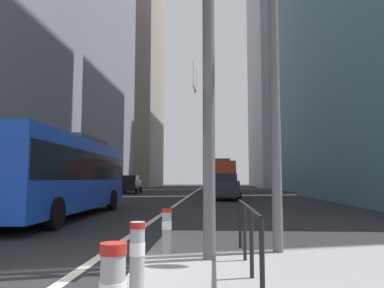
% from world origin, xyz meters
% --- Properties ---
extents(ground_plane, '(160.00, 160.00, 0.00)m').
position_xyz_m(ground_plane, '(0.00, 20.00, 0.00)').
color(ground_plane, black).
extents(lane_centre_line, '(0.20, 80.00, 0.01)m').
position_xyz_m(lane_centre_line, '(0.00, 30.00, 0.01)').
color(lane_centre_line, beige).
rests_on(lane_centre_line, ground).
extents(office_tower_left_mid, '(10.59, 24.05, 36.37)m').
position_xyz_m(office_tower_left_mid, '(-16.00, 40.62, 18.19)').
color(office_tower_left_mid, gray).
rests_on(office_tower_left_mid, ground).
extents(office_tower_left_far, '(13.83, 18.58, 51.51)m').
position_xyz_m(office_tower_left_far, '(-16.00, 67.82, 25.75)').
color(office_tower_left_far, gray).
rests_on(office_tower_left_far, ground).
extents(office_tower_right_far, '(12.49, 25.29, 48.88)m').
position_xyz_m(office_tower_right_far, '(17.00, 69.70, 24.44)').
color(office_tower_right_far, '#9E9EA3').
rests_on(office_tower_right_far, ground).
extents(city_bus_blue_oncoming, '(2.92, 10.98, 3.40)m').
position_xyz_m(city_bus_blue_oncoming, '(-3.87, 8.46, 1.84)').
color(city_bus_blue_oncoming, blue).
rests_on(city_bus_blue_oncoming, ground).
extents(city_bus_red_receding, '(2.75, 10.99, 3.40)m').
position_xyz_m(city_bus_red_receding, '(2.90, 30.48, 1.84)').
color(city_bus_red_receding, red).
rests_on(city_bus_red_receding, ground).
extents(city_bus_red_distant, '(2.79, 10.83, 3.40)m').
position_xyz_m(city_bus_red_distant, '(3.37, 53.06, 1.84)').
color(city_bus_red_distant, '#198456').
rests_on(city_bus_red_distant, ground).
extents(car_oncoming_mid, '(2.16, 4.28, 1.94)m').
position_xyz_m(car_oncoming_mid, '(-6.80, 33.67, 0.99)').
color(car_oncoming_mid, black).
rests_on(car_oncoming_mid, ground).
extents(car_receding_near, '(2.10, 4.15, 1.94)m').
position_xyz_m(car_receding_near, '(3.21, 21.19, 0.99)').
color(car_receding_near, '#232838').
rests_on(car_receding_near, ground).
extents(car_receding_far, '(2.18, 4.22, 1.94)m').
position_xyz_m(car_receding_far, '(3.81, 40.18, 0.99)').
color(car_receding_far, maroon).
rests_on(car_receding_far, ground).
extents(traffic_signal_gantry, '(6.39, 0.65, 6.00)m').
position_xyz_m(traffic_signal_gantry, '(0.05, 0.48, 4.12)').
color(traffic_signal_gantry, '#515156').
rests_on(traffic_signal_gantry, median_island).
extents(bollard_right, '(0.20, 0.20, 0.86)m').
position_xyz_m(bollard_right, '(1.32, -1.52, 0.63)').
color(bollard_right, '#99999E').
rests_on(bollard_right, median_island).
extents(bollard_back, '(0.20, 0.20, 0.84)m').
position_xyz_m(bollard_back, '(1.38, 0.93, 0.62)').
color(bollard_back, '#99999E').
rests_on(bollard_back, median_island).
extents(pedestrian_railing, '(0.06, 3.45, 0.98)m').
position_xyz_m(pedestrian_railing, '(2.80, -0.13, 0.85)').
color(pedestrian_railing, black).
rests_on(pedestrian_railing, median_island).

